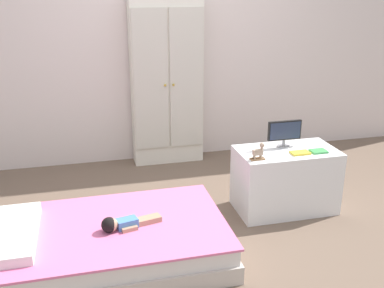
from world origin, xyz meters
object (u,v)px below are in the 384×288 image
at_px(tv_stand, 285,180).
at_px(book_green, 319,151).
at_px(rocking_horse_toy, 259,152).
at_px(bed, 107,243).
at_px(book_yellow, 300,153).
at_px(doll, 120,224).
at_px(tv_monitor, 285,132).
at_px(wardrobe, 167,82).

xyz_separation_m(tv_stand, book_green, (0.21, -0.10, 0.26)).
bearing_deg(rocking_horse_toy, bed, -167.54).
xyz_separation_m(bed, book_yellow, (1.47, 0.28, 0.39)).
relative_size(tv_stand, rocking_horse_toy, 5.95).
bearing_deg(doll, rocking_horse_toy, 16.12).
bearing_deg(tv_monitor, book_yellow, -71.50).
bearing_deg(tv_monitor, book_green, -39.02).
relative_size(wardrobe, tv_monitor, 5.98).
bearing_deg(rocking_horse_toy, tv_stand, 24.13).
height_order(wardrobe, tv_monitor, wardrobe).
relative_size(wardrobe, tv_stand, 2.10).
xyz_separation_m(tv_monitor, rocking_horse_toy, (-0.29, -0.20, -0.06)).
bearing_deg(tv_stand, bed, -165.03).
distance_m(wardrobe, book_green, 1.65).
bearing_deg(rocking_horse_toy, doll, -163.88).
bearing_deg(doll, book_yellow, 13.53).
bearing_deg(book_green, tv_monitor, 140.98).
distance_m(bed, tv_stand, 1.47).
xyz_separation_m(bed, rocking_horse_toy, (1.13, 0.25, 0.44)).
distance_m(bed, tv_monitor, 1.57).
xyz_separation_m(wardrobe, book_yellow, (0.75, -1.35, -0.30)).
bearing_deg(tv_monitor, rocking_horse_toy, -145.09).
relative_size(rocking_horse_toy, book_green, 1.06).
relative_size(tv_stand, tv_monitor, 2.85).
bearing_deg(book_green, rocking_horse_toy, -176.19).
height_order(bed, tv_stand, tv_stand).
bearing_deg(bed, book_green, 9.85).
relative_size(doll, book_yellow, 2.78).
height_order(tv_stand, book_yellow, book_yellow).
relative_size(tv_stand, book_green, 6.29).
bearing_deg(tv_stand, doll, -162.06).
xyz_separation_m(doll, wardrobe, (0.63, 1.68, 0.53)).
bearing_deg(book_green, bed, -170.15).
xyz_separation_m(wardrobe, tv_monitor, (0.70, -1.18, -0.18)).
bearing_deg(bed, tv_stand, 14.97).
relative_size(wardrobe, rocking_horse_toy, 12.51).
xyz_separation_m(doll, tv_monitor, (1.33, 0.50, 0.34)).
height_order(rocking_horse_toy, book_yellow, rocking_horse_toy).
bearing_deg(tv_monitor, tv_stand, -90.67).
height_order(tv_monitor, rocking_horse_toy, tv_monitor).
bearing_deg(rocking_horse_toy, wardrobe, 106.37).
bearing_deg(tv_stand, rocking_horse_toy, -155.87).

